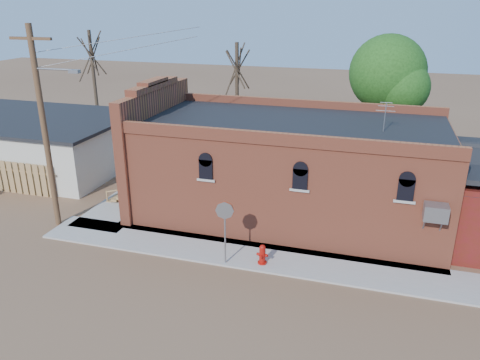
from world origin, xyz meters
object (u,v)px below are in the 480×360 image
(brick_bar, at_px, (284,168))
(fire_hydrant, at_px, (262,254))
(stop_sign, at_px, (225,216))
(trash_barrel, at_px, (158,186))
(utility_pole, at_px, (45,125))

(brick_bar, xyz_separation_m, fire_hydrant, (0.26, -5.13, -1.86))
(fire_hydrant, height_order, stop_sign, stop_sign)
(stop_sign, bearing_deg, fire_hydrant, 25.67)
(stop_sign, distance_m, trash_barrel, 8.38)
(brick_bar, bearing_deg, stop_sign, -101.92)
(fire_hydrant, height_order, trash_barrel, fire_hydrant)
(brick_bar, xyz_separation_m, trash_barrel, (-6.94, 0.35, -1.87))
(utility_pole, bearing_deg, trash_barrel, 58.51)
(utility_pole, distance_m, stop_sign, 9.11)
(brick_bar, height_order, stop_sign, brick_bar)
(utility_pole, relative_size, trash_barrel, 11.49)
(fire_hydrant, bearing_deg, brick_bar, 110.88)
(utility_pole, height_order, stop_sign, utility_pole)
(utility_pole, xyz_separation_m, trash_barrel, (2.84, 4.64, -4.30))
(brick_bar, relative_size, fire_hydrant, 20.05)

